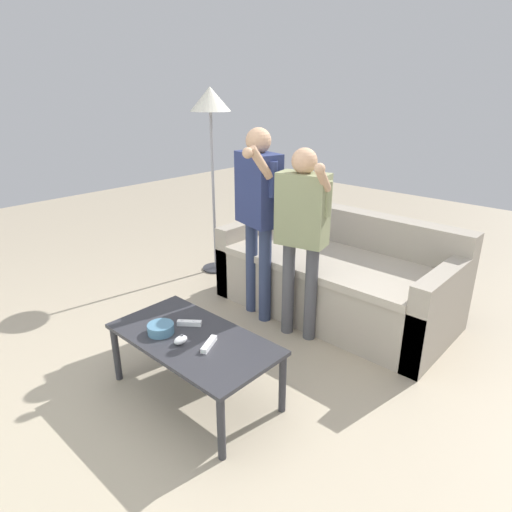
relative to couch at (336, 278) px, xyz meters
name	(u,v)px	position (x,y,z in m)	size (l,w,h in m)	color
ground_plane	(241,387)	(0.15, -1.32, -0.30)	(12.00, 12.00, 0.00)	tan
couch	(336,278)	(0.00, 0.00, 0.00)	(1.94, 0.94, 0.82)	#9E9384
coffee_table	(194,344)	(-0.02, -1.56, 0.06)	(1.06, 0.56, 0.41)	#2D2D33
snack_bowl	(161,329)	(-0.20, -1.66, 0.14)	(0.16, 0.16, 0.06)	teal
game_remote_nunchuk	(181,340)	(-0.01, -1.65, 0.14)	(0.06, 0.09, 0.05)	white
floor_lamp	(210,111)	(-1.44, -0.08, 1.31)	(0.39, 0.39, 1.83)	#2D2D33
player_left	(258,204)	(-0.43, -0.52, 0.67)	(0.44, 0.44, 1.55)	#2D3856
player_center	(302,224)	(0.02, -0.55, 0.60)	(0.45, 0.29, 1.44)	#47474C
game_remote_wand_near	(209,344)	(0.13, -1.56, 0.13)	(0.10, 0.16, 0.03)	white
game_remote_wand_far	(189,323)	(-0.14, -1.48, 0.13)	(0.14, 0.12, 0.03)	white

